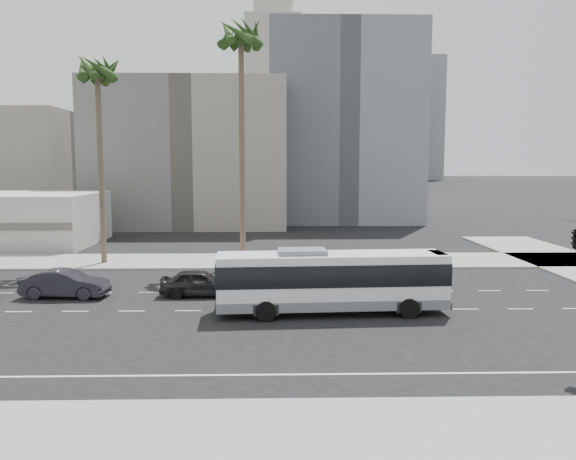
{
  "coord_description": "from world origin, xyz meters",
  "views": [
    {
      "loc": [
        -1.31,
        -30.14,
        7.82
      ],
      "look_at": [
        -0.55,
        4.0,
        3.9
      ],
      "focal_mm": 35.81,
      "sensor_mm": 36.0,
      "label": 1
    }
  ],
  "objects_px": {
    "car_b": "(65,284)",
    "palm_mid": "(97,76)",
    "city_bus": "(331,280)",
    "car_a": "(200,283)",
    "palm_near": "(241,43)"
  },
  "relations": [
    {
      "from": "car_a",
      "to": "palm_mid",
      "type": "distance_m",
      "value": 19.75
    },
    {
      "from": "city_bus",
      "to": "car_b",
      "type": "xyz_separation_m",
      "value": [
        -15.32,
        3.98,
        -0.98
      ]
    },
    {
      "from": "car_b",
      "to": "palm_mid",
      "type": "xyz_separation_m",
      "value": [
        -1.07,
        11.32,
        13.62
      ]
    },
    {
      "from": "car_a",
      "to": "palm_near",
      "type": "distance_m",
      "value": 19.67
    },
    {
      "from": "city_bus",
      "to": "palm_mid",
      "type": "height_order",
      "value": "palm_mid"
    },
    {
      "from": "city_bus",
      "to": "car_b",
      "type": "distance_m",
      "value": 15.86
    },
    {
      "from": "city_bus",
      "to": "car_a",
      "type": "bearing_deg",
      "value": 147.37
    },
    {
      "from": "palm_mid",
      "to": "car_a",
      "type": "bearing_deg",
      "value": -51.16
    },
    {
      "from": "city_bus",
      "to": "car_b",
      "type": "height_order",
      "value": "city_bus"
    },
    {
      "from": "car_a",
      "to": "car_b",
      "type": "distance_m",
      "value": 7.88
    },
    {
      "from": "car_b",
      "to": "palm_mid",
      "type": "height_order",
      "value": "palm_mid"
    },
    {
      "from": "car_a",
      "to": "car_b",
      "type": "bearing_deg",
      "value": 91.04
    },
    {
      "from": "car_b",
      "to": "city_bus",
      "type": "bearing_deg",
      "value": -100.19
    },
    {
      "from": "city_bus",
      "to": "palm_near",
      "type": "height_order",
      "value": "palm_near"
    },
    {
      "from": "palm_near",
      "to": "palm_mid",
      "type": "height_order",
      "value": "palm_near"
    }
  ]
}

